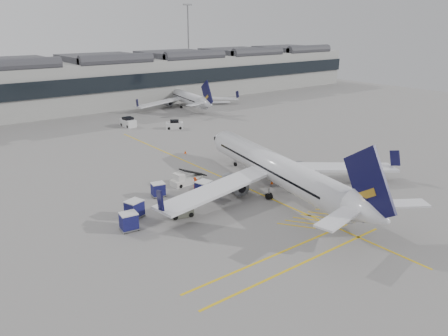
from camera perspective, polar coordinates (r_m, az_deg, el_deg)
ground at (r=46.78m, az=-2.90°, el=-6.86°), size 220.00×220.00×0.00m
terminal at (r=110.31m, az=-25.17°, el=9.55°), size 200.00×20.45×12.40m
apron_markings at (r=59.69m, az=-0.51°, el=-1.09°), size 0.25×60.00×0.01m
airliner_main at (r=53.92m, az=7.10°, el=-0.21°), size 32.79×36.16×9.71m
airliner_far at (r=110.10m, az=-5.01°, el=9.19°), size 26.94×29.67×7.94m
belt_loader at (r=56.98m, az=-5.01°, el=-1.48°), size 5.24×2.08×2.11m
baggage_cart_a at (r=52.61m, az=-2.70°, el=-2.66°), size 2.22×2.01×1.95m
baggage_cart_b at (r=53.20m, az=-8.59°, el=-2.76°), size 1.85×1.62×1.72m
baggage_cart_c at (r=48.01m, az=-11.63°, el=-5.19°), size 2.21×2.00×1.94m
baggage_cart_d at (r=45.28m, az=-12.32°, el=-6.78°), size 1.96×1.69×1.88m
ramp_agent_a at (r=53.97m, az=-3.75°, el=-2.18°), size 0.78×0.87×1.99m
ramp_agent_b at (r=54.12m, az=-3.66°, el=-2.30°), size 0.83×0.65×1.67m
pushback_tug at (r=47.70m, az=-5.61°, el=-5.60°), size 2.73×2.02×1.37m
safety_cone_nose at (r=70.29m, az=-5.09°, el=2.11°), size 0.39×0.39×0.54m
safety_cone_engine at (r=57.19m, az=6.28°, el=-1.81°), size 0.39×0.39×0.54m
service_van_mid at (r=90.50m, az=-12.42°, el=5.84°), size 2.06×3.82×1.91m
service_van_right at (r=87.11m, az=-6.48°, el=5.61°), size 3.72×3.13×1.71m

